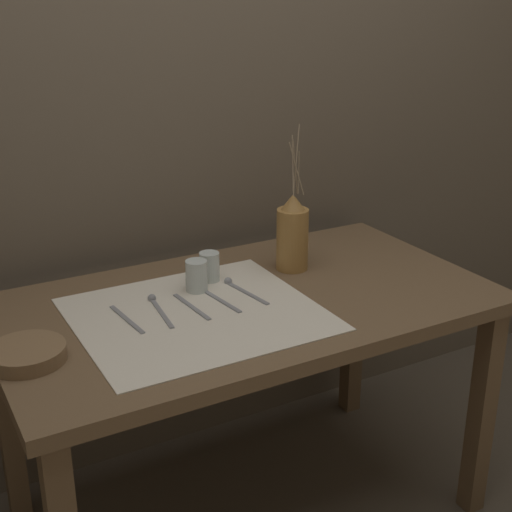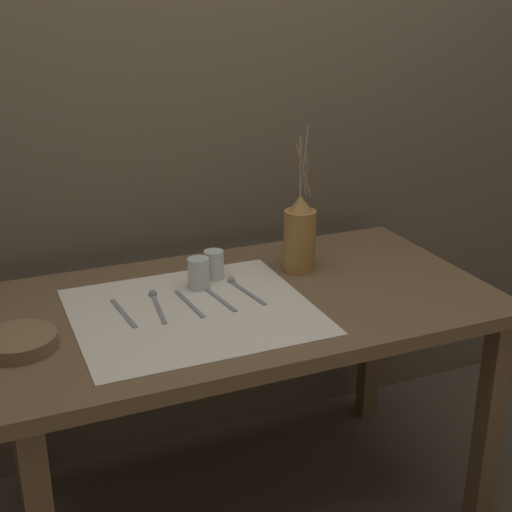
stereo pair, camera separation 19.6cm
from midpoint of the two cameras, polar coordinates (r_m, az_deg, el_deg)
The scene contains 13 objects.
ground_plane at distance 2.40m, azimuth 1.78°, elevation -19.71°, with size 12.00×12.00×0.00m, color brown.
stone_wall_back at distance 2.31m, azimuth -3.13°, elevation 11.88°, with size 7.00×0.06×2.40m.
wooden_table at distance 2.04m, azimuth 1.99°, elevation -5.71°, with size 1.38×0.77×0.74m.
linen_cloth at distance 1.91m, azimuth -2.15°, elevation -4.51°, with size 0.63×0.56×0.00m.
pitcher_with_flowers at distance 2.16m, azimuth 6.13°, elevation 1.57°, with size 0.10×0.10×0.44m.
wooden_bowl at distance 1.78m, azimuth -15.48°, elevation -6.73°, with size 0.18×0.18×0.04m.
glass_tumbler_near at distance 2.03m, azimuth -1.87°, elevation -1.45°, with size 0.06×0.06×0.09m.
glass_tumbler_far at distance 2.10m, azimuth -0.73°, elevation -0.76°, with size 0.06×0.06×0.09m.
knife_center at distance 1.91m, azimuth -7.69°, elevation -4.62°, with size 0.03×0.19×0.00m.
spoon_inner at distance 1.98m, azimuth -5.29°, elevation -3.55°, with size 0.04×0.20×0.02m.
fork_outer at distance 1.95m, azimuth -2.49°, elevation -3.90°, with size 0.03×0.19×0.00m.
fork_inner at distance 1.98m, azimuth -0.15°, elevation -3.49°, with size 0.04×0.19×0.00m.
spoon_outer at distance 2.06m, azimuth 1.21°, elevation -2.40°, with size 0.05×0.20×0.02m.
Camera 2 is at (-0.69, -1.69, 1.56)m, focal length 50.00 mm.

